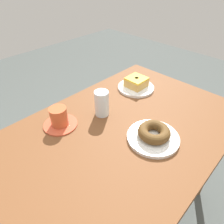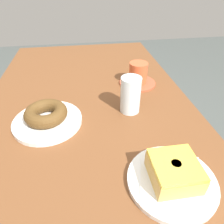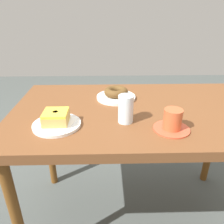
# 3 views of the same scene
# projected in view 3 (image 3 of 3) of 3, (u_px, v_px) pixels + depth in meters

# --- Properties ---
(ground_plane) EXTENTS (6.00, 6.00, 0.00)m
(ground_plane) POSITION_uv_depth(u_px,v_px,m) (134.00, 214.00, 1.37)
(ground_plane) COLOR #474C4A
(table) EXTENTS (1.23, 0.72, 0.72)m
(table) POSITION_uv_depth(u_px,v_px,m) (140.00, 121.00, 1.09)
(table) COLOR brown
(table) RESTS_ON ground_plane
(plate_glazed_square) EXTENTS (0.20, 0.20, 0.01)m
(plate_glazed_square) POSITION_uv_depth(u_px,v_px,m) (57.00, 125.00, 0.90)
(plate_glazed_square) COLOR white
(plate_glazed_square) RESTS_ON table
(napkin_glazed_square) EXTENTS (0.17, 0.17, 0.00)m
(napkin_glazed_square) POSITION_uv_depth(u_px,v_px,m) (57.00, 123.00, 0.89)
(napkin_glazed_square) COLOR white
(napkin_glazed_square) RESTS_ON plate_glazed_square
(donut_glazed_square) EXTENTS (0.10, 0.10, 0.05)m
(donut_glazed_square) POSITION_uv_depth(u_px,v_px,m) (56.00, 117.00, 0.88)
(donut_glazed_square) COLOR tan
(donut_glazed_square) RESTS_ON napkin_glazed_square
(plate_chocolate_ring) EXTENTS (0.20, 0.20, 0.01)m
(plate_chocolate_ring) POSITION_uv_depth(u_px,v_px,m) (116.00, 97.00, 1.16)
(plate_chocolate_ring) COLOR white
(plate_chocolate_ring) RESTS_ON table
(napkin_chocolate_ring) EXTENTS (0.13, 0.13, 0.00)m
(napkin_chocolate_ring) POSITION_uv_depth(u_px,v_px,m) (116.00, 96.00, 1.16)
(napkin_chocolate_ring) COLOR white
(napkin_chocolate_ring) RESTS_ON plate_chocolate_ring
(donut_chocolate_ring) EXTENTS (0.13, 0.13, 0.04)m
(donut_chocolate_ring) POSITION_uv_depth(u_px,v_px,m) (116.00, 92.00, 1.15)
(donut_chocolate_ring) COLOR #54391A
(donut_chocolate_ring) RESTS_ON napkin_chocolate_ring
(water_glass) EXTENTS (0.06, 0.06, 0.12)m
(water_glass) POSITION_uv_depth(u_px,v_px,m) (126.00, 109.00, 0.91)
(water_glass) COLOR silver
(water_glass) RESTS_ON table
(coffee_cup) EXTENTS (0.14, 0.14, 0.09)m
(coffee_cup) POSITION_uv_depth(u_px,v_px,m) (172.00, 121.00, 0.86)
(coffee_cup) COLOR #CA4E32
(coffee_cup) RESTS_ON table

